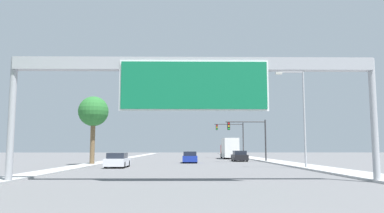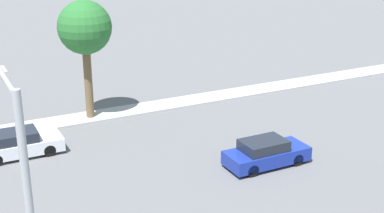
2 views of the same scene
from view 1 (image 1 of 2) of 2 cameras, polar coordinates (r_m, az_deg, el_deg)
The scene contains 11 objects.
sidewalk_right at distance 63.55m, azimuth 9.84°, elevation -7.85°, with size 3.00×120.00×0.15m.
median_strip_left at distance 63.32m, azimuth -10.32°, elevation -7.84°, with size 2.00×120.00×0.15m.
sign_gantry at distance 20.70m, azimuth 0.31°, elevation 4.38°, with size 20.27×0.73×6.86m.
car_mid_right at distance 47.23m, azimuth -0.33°, elevation -7.77°, with size 1.80×4.42×1.42m.
car_mid_center at distance 53.23m, azimuth 7.24°, elevation -7.53°, with size 1.88×4.60×1.48m.
car_near_left at distance 36.71m, azimuth -11.28°, elevation -8.08°, with size 1.86×4.41×1.40m.
truck_box_primary at distance 65.40m, azimuth 5.72°, elevation -6.37°, with size 2.40×8.73×3.50m.
traffic_light_near_intersection at distance 51.25m, azimuth 9.07°, elevation -3.94°, with size 5.50×0.32×5.67m.
traffic_light_mid_block at distance 71.06m, azimuth 6.42°, elevation -4.14°, with size 5.49×0.32×6.61m.
palm_tree_background at distance 42.57m, azimuth -14.80°, elevation -0.87°, with size 3.28×3.28×7.52m.
street_lamp_right at distance 35.61m, azimuth 16.24°, elevation -0.58°, with size 2.64×0.28×8.97m.
Camera 1 is at (-0.40, -2.45, 1.87)m, focal length 35.00 mm.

